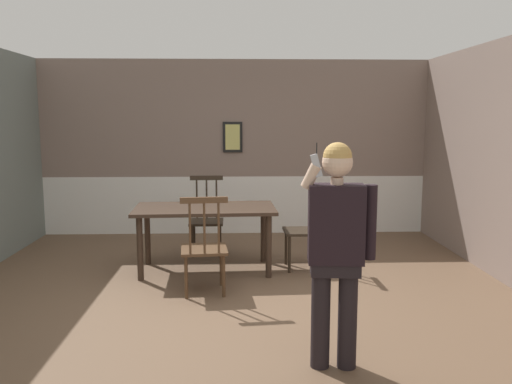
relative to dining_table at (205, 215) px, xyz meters
The scene contains 7 objects.
ground_plane 1.33m from the dining_table, 72.13° to the right, with size 7.03×7.03×0.00m, color brown.
room_back_partition 2.23m from the dining_table, 80.53° to the left, with size 6.11×0.17×2.71m.
dining_table is the anchor object (origin of this frame).
chair_near_window 0.85m from the dining_table, 92.38° to the left, with size 0.46×0.46×1.04m.
chair_by_doorway 0.85m from the dining_table, 87.39° to the right, with size 0.52×0.52×1.05m.
chair_at_table_head 1.23m from the dining_table, ahead, with size 0.46×0.46×1.01m.
person_figure 2.76m from the dining_table, 66.44° to the right, with size 0.56×0.25×1.66m.
Camera 1 is at (0.04, -5.09, 1.84)m, focal length 36.91 mm.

